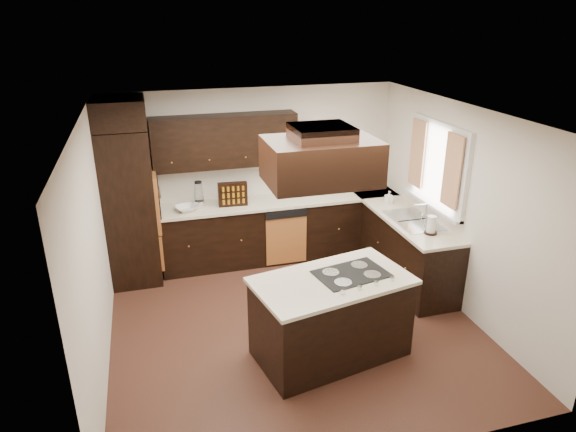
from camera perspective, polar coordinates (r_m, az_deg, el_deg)
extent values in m
cube|color=brown|center=(6.28, 0.63, -11.96)|extent=(4.20, 4.20, 0.02)
cube|color=silver|center=(5.31, 0.74, 11.25)|extent=(4.20, 4.20, 0.02)
cube|color=beige|center=(7.60, -3.84, 4.72)|extent=(4.20, 0.02, 2.50)
cube|color=beige|center=(3.95, 9.60, -13.07)|extent=(4.20, 0.02, 2.50)
cube|color=beige|center=(5.52, -20.89, -3.62)|extent=(0.02, 4.20, 2.50)
cube|color=beige|center=(6.55, 18.67, 0.71)|extent=(0.02, 4.20, 2.50)
cube|color=black|center=(7.14, -17.15, 0.99)|extent=(0.65, 0.75, 2.12)
cube|color=#B36831|center=(7.11, -14.40, 1.73)|extent=(0.05, 0.62, 0.78)
cube|color=black|center=(7.61, -2.94, -1.76)|extent=(2.93, 0.60, 0.88)
cube|color=black|center=(7.41, 12.12, -2.92)|extent=(0.60, 2.40, 0.88)
cube|color=beige|center=(7.42, -2.98, 1.45)|extent=(2.93, 0.63, 0.04)
cube|color=beige|center=(7.23, 12.30, 0.38)|extent=(0.63, 2.40, 0.04)
cube|color=black|center=(7.21, -7.02, 8.27)|extent=(2.00, 0.34, 0.72)
cube|color=#B36831|center=(7.43, -0.21, -2.70)|extent=(0.60, 0.05, 0.72)
cube|color=silver|center=(6.84, 16.27, 5.42)|extent=(0.06, 1.32, 1.12)
cube|color=white|center=(6.86, 16.47, 5.43)|extent=(0.00, 1.20, 1.00)
cube|color=beige|center=(6.46, 17.78, 4.75)|extent=(0.02, 0.34, 0.90)
cube|color=beige|center=(7.15, 14.17, 6.73)|extent=(0.02, 0.34, 0.90)
cube|color=silver|center=(6.94, 13.74, -0.45)|extent=(0.52, 0.84, 0.01)
cube|color=black|center=(5.58, 4.77, -11.32)|extent=(1.69, 1.13, 0.88)
cube|color=beige|center=(5.34, 4.93, -7.19)|extent=(1.76, 1.20, 0.04)
cube|color=black|center=(5.45, 7.06, -6.38)|extent=(0.82, 0.62, 0.01)
cube|color=black|center=(4.91, 3.68, 6.11)|extent=(1.05, 0.72, 0.42)
cube|color=black|center=(4.84, 3.76, 9.25)|extent=(0.55, 0.50, 0.13)
cylinder|color=silver|center=(7.28, -9.80, 1.32)|extent=(0.15, 0.15, 0.10)
cone|color=silver|center=(7.22, -9.89, 2.65)|extent=(0.13, 0.13, 0.26)
cube|color=black|center=(7.24, -6.16, 2.43)|extent=(0.41, 0.13, 0.34)
imported|color=silver|center=(7.19, -11.24, 0.83)|extent=(0.34, 0.34, 0.07)
imported|color=silver|center=(7.44, 11.14, 2.05)|extent=(0.10, 0.11, 0.19)
cylinder|color=silver|center=(6.55, 15.64, -0.96)|extent=(0.11, 0.11, 0.23)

